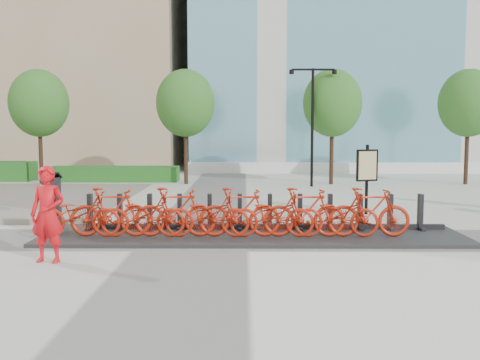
{
  "coord_description": "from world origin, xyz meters",
  "views": [
    {
      "loc": [
        1.1,
        -11.81,
        2.49
      ],
      "look_at": [
        1.0,
        1.5,
        1.2
      ],
      "focal_mm": 40.0,
      "sensor_mm": 36.0,
      "label": 1
    }
  ],
  "objects_px": {
    "worker_red": "(48,214)",
    "map_sign": "(367,168)",
    "bike_0": "(78,214)",
    "kiosk": "(52,203)"
  },
  "relations": [
    {
      "from": "bike_0",
      "to": "map_sign",
      "type": "relative_size",
      "value": 0.93
    },
    {
      "from": "worker_red",
      "to": "map_sign",
      "type": "distance_m",
      "value": 9.15
    },
    {
      "from": "map_sign",
      "to": "bike_0",
      "type": "bearing_deg",
      "value": -171.73
    },
    {
      "from": "worker_red",
      "to": "map_sign",
      "type": "xyz_separation_m",
      "value": [
        7.2,
        5.62,
        0.44
      ]
    },
    {
      "from": "bike_0",
      "to": "kiosk",
      "type": "relative_size",
      "value": 1.34
    },
    {
      "from": "bike_0",
      "to": "worker_red",
      "type": "xyz_separation_m",
      "value": [
        0.05,
        -1.99,
        0.33
      ]
    },
    {
      "from": "map_sign",
      "to": "kiosk",
      "type": "bearing_deg",
      "value": -176.8
    },
    {
      "from": "kiosk",
      "to": "map_sign",
      "type": "height_order",
      "value": "map_sign"
    },
    {
      "from": "kiosk",
      "to": "worker_red",
      "type": "relative_size",
      "value": 0.78
    },
    {
      "from": "worker_red",
      "to": "map_sign",
      "type": "relative_size",
      "value": 0.89
    }
  ]
}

